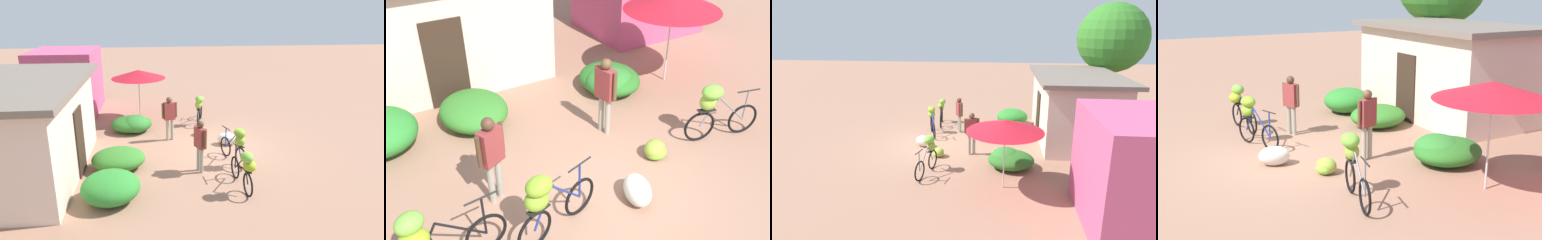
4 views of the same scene
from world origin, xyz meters
TOP-DOWN VIEW (x-y plane):
  - ground_plane at (0.00, 0.00)m, footprint 60.00×60.00m
  - building_low at (-1.50, 5.84)m, footprint 5.84×3.43m
  - hedge_bush_front_left at (-3.22, 3.32)m, footprint 1.47×1.50m
  - hedge_bush_front_right at (-1.33, 3.31)m, footprint 1.41×1.63m
  - hedge_bush_mid at (1.87, 2.95)m, footprint 1.18×1.08m
  - hedge_bush_by_door at (1.99, 3.12)m, footprint 1.40×1.60m
  - market_umbrella at (3.48, 2.84)m, footprint 2.29×2.29m
  - bicycle_leftmost at (-3.09, -0.20)m, footprint 1.68×0.51m
  - bicycle_near_pile at (-1.44, -0.34)m, footprint 1.58×0.60m
  - bicycle_center_loaded at (2.60, 0.35)m, footprint 1.62×0.48m
  - banana_pile_on_ground at (1.24, 0.42)m, footprint 0.60×0.57m
  - produce_sack at (0.23, -0.37)m, footprint 0.63×0.80m
  - person_vendor at (0.88, 1.65)m, footprint 0.29×0.57m
  - person_bystander at (-1.79, 0.85)m, footprint 0.53×0.35m

SIDE VIEW (x-z plane):
  - ground_plane at x=0.00m, z-range 0.00..0.00m
  - banana_pile_on_ground at x=1.24m, z-range -0.02..0.33m
  - produce_sack at x=0.23m, z-range 0.00..0.44m
  - hedge_bush_by_door at x=1.99m, z-range 0.00..0.59m
  - hedge_bush_front_right at x=-1.33m, z-range 0.00..0.63m
  - hedge_bush_mid at x=1.87m, z-range 0.00..0.67m
  - hedge_bush_front_left at x=-3.22m, z-range 0.00..0.78m
  - bicycle_leftmost at x=-3.09m, z-range 0.12..1.34m
  - bicycle_near_pile at x=-1.44m, z-range 0.13..1.36m
  - bicycle_center_loaded at x=2.60m, z-range 0.13..1.37m
  - person_bystander at x=-1.79m, z-range 0.18..1.79m
  - person_vendor at x=0.88m, z-range 0.19..1.84m
  - building_low at x=-1.50m, z-range 0.02..2.85m
  - market_umbrella at x=3.48m, z-range 0.91..3.08m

